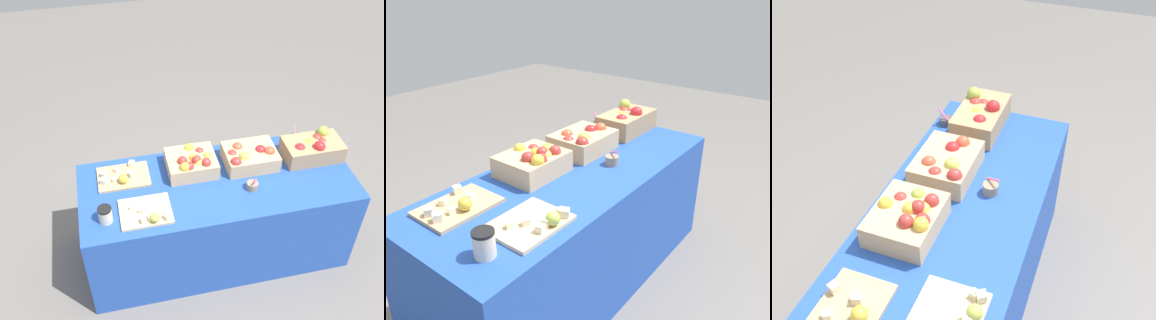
{
  "view_description": "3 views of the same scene",
  "coord_description": "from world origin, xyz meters",
  "views": [
    {
      "loc": [
        -0.68,
        -2.21,
        2.96
      ],
      "look_at": [
        -0.18,
        -0.0,
        0.97
      ],
      "focal_mm": 43.53,
      "sensor_mm": 36.0,
      "label": 1
    },
    {
      "loc": [
        -1.53,
        -1.23,
        1.7
      ],
      "look_at": [
        0.06,
        0.0,
        0.79
      ],
      "focal_mm": 37.07,
      "sensor_mm": 36.0,
      "label": 2
    },
    {
      "loc": [
        -1.4,
        -0.58,
        2.26
      ],
      "look_at": [
        0.16,
        -0.0,
        0.95
      ],
      "focal_mm": 42.94,
      "sensor_mm": 36.0,
      "label": 3
    }
  ],
  "objects": [
    {
      "name": "cutting_board_back",
      "position": [
        -0.63,
        0.17,
        0.76
      ],
      "size": [
        0.36,
        0.25,
        0.08
      ],
      "color": "tan",
      "rests_on": "table"
    },
    {
      "name": "cutting_board_front",
      "position": [
        -0.52,
        -0.2,
        0.76
      ],
      "size": [
        0.33,
        0.27,
        0.08
      ],
      "color": "#D1B284",
      "rests_on": "table"
    },
    {
      "name": "ground_plane",
      "position": [
        0.0,
        0.0,
        0.0
      ],
      "size": [
        10.0,
        10.0,
        0.0
      ],
      "primitive_type": "plane",
      "color": "slate"
    },
    {
      "name": "apple_crate_left",
      "position": [
        0.73,
        0.1,
        0.82
      ],
      "size": [
        0.42,
        0.25,
        0.19
      ],
      "color": "tan",
      "rests_on": "table"
    },
    {
      "name": "coffee_cup",
      "position": [
        -0.78,
        -0.19,
        0.8
      ],
      "size": [
        0.09,
        0.09,
        0.11
      ],
      "color": "beige",
      "rests_on": "table"
    },
    {
      "name": "sample_bowl_mid",
      "position": [
        0.21,
        -0.12,
        0.77
      ],
      "size": [
        0.08,
        0.09,
        0.1
      ],
      "color": "gray",
      "rests_on": "table"
    },
    {
      "name": "sample_bowl_near",
      "position": [
        0.69,
        0.31,
        0.76
      ],
      "size": [
        0.08,
        0.09,
        0.1
      ],
      "color": "#4C4C51",
      "rests_on": "table"
    },
    {
      "name": "table",
      "position": [
        0.0,
        0.0,
        0.37
      ],
      "size": [
        1.9,
        0.76,
        0.74
      ],
      "primitive_type": "cube",
      "color": "#234CAD",
      "rests_on": "ground_plane"
    },
    {
      "name": "apple_crate_right",
      "position": [
        -0.15,
        0.15,
        0.81
      ],
      "size": [
        0.34,
        0.29,
        0.16
      ],
      "color": "tan",
      "rests_on": "table"
    },
    {
      "name": "apple_crate_middle",
      "position": [
        0.26,
        0.13,
        0.81
      ],
      "size": [
        0.37,
        0.29,
        0.15
      ],
      "color": "tan",
      "rests_on": "table"
    }
  ]
}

